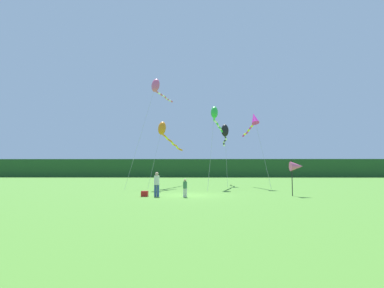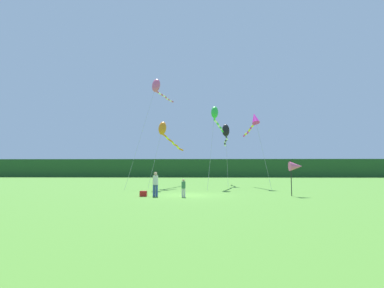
{
  "view_description": "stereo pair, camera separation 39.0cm",
  "coord_description": "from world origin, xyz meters",
  "px_view_note": "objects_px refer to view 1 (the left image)",
  "views": [
    {
      "loc": [
        0.4,
        -22.12,
        1.99
      ],
      "look_at": [
        0.0,
        6.0,
        4.33
      ],
      "focal_mm": 27.5,
      "sensor_mm": 36.0,
      "label": 1
    },
    {
      "loc": [
        0.79,
        -22.11,
        1.99
      ],
      "look_at": [
        0.0,
        6.0,
        4.33
      ],
      "focal_mm": 27.5,
      "sensor_mm": 36.0,
      "label": 2
    }
  ],
  "objects_px": {
    "person_adult": "(157,183)",
    "kite_rainbow": "(156,87)",
    "cooler_box": "(145,194)",
    "kite_black": "(225,132)",
    "banner_flag_pole": "(296,167)",
    "kite_magenta": "(253,120)",
    "person_child": "(185,187)",
    "kite_orange": "(164,131)",
    "kite_green": "(215,115)"
  },
  "relations": [
    {
      "from": "person_adult",
      "to": "kite_rainbow",
      "type": "height_order",
      "value": "kite_rainbow"
    },
    {
      "from": "cooler_box",
      "to": "kite_black",
      "type": "bearing_deg",
      "value": 63.13
    },
    {
      "from": "banner_flag_pole",
      "to": "kite_magenta",
      "type": "xyz_separation_m",
      "value": [
        -1.23,
        9.36,
        4.93
      ]
    },
    {
      "from": "person_child",
      "to": "kite_magenta",
      "type": "bearing_deg",
      "value": 56.56
    },
    {
      "from": "person_adult",
      "to": "person_child",
      "type": "bearing_deg",
      "value": -10.67
    },
    {
      "from": "person_child",
      "to": "kite_orange",
      "type": "distance_m",
      "value": 12.42
    },
    {
      "from": "cooler_box",
      "to": "kite_green",
      "type": "height_order",
      "value": "kite_green"
    },
    {
      "from": "person_child",
      "to": "kite_black",
      "type": "height_order",
      "value": "kite_black"
    },
    {
      "from": "kite_rainbow",
      "to": "kite_green",
      "type": "xyz_separation_m",
      "value": [
        6.32,
        -1.35,
        -3.38
      ]
    },
    {
      "from": "cooler_box",
      "to": "kite_orange",
      "type": "relative_size",
      "value": 0.06
    },
    {
      "from": "kite_orange",
      "to": "person_child",
      "type": "bearing_deg",
      "value": -76.13
    },
    {
      "from": "kite_rainbow",
      "to": "kite_orange",
      "type": "bearing_deg",
      "value": -6.1
    },
    {
      "from": "person_child",
      "to": "cooler_box",
      "type": "distance_m",
      "value": 2.97
    },
    {
      "from": "person_child",
      "to": "cooler_box",
      "type": "bearing_deg",
      "value": 170.57
    },
    {
      "from": "person_child",
      "to": "kite_rainbow",
      "type": "height_order",
      "value": "kite_rainbow"
    },
    {
      "from": "kite_magenta",
      "to": "kite_green",
      "type": "height_order",
      "value": "kite_green"
    },
    {
      "from": "banner_flag_pole",
      "to": "cooler_box",
      "type": "bearing_deg",
      "value": -177.16
    },
    {
      "from": "person_child",
      "to": "kite_black",
      "type": "relative_size",
      "value": 0.17
    },
    {
      "from": "kite_black",
      "to": "kite_green",
      "type": "bearing_deg",
      "value": -106.96
    },
    {
      "from": "person_adult",
      "to": "kite_orange",
      "type": "xyz_separation_m",
      "value": [
        -0.67,
        10.52,
        5.03
      ]
    },
    {
      "from": "cooler_box",
      "to": "kite_black",
      "type": "xyz_separation_m",
      "value": [
        7.12,
        14.06,
        6.11
      ]
    },
    {
      "from": "person_adult",
      "to": "person_child",
      "type": "relative_size",
      "value": 1.37
    },
    {
      "from": "kite_orange",
      "to": "kite_green",
      "type": "bearing_deg",
      "value": -13.05
    },
    {
      "from": "person_adult",
      "to": "cooler_box",
      "type": "xyz_separation_m",
      "value": [
        -0.87,
        0.1,
        -0.77
      ]
    },
    {
      "from": "kite_magenta",
      "to": "kite_black",
      "type": "xyz_separation_m",
      "value": [
        -2.62,
        4.15,
        -0.75
      ]
    },
    {
      "from": "cooler_box",
      "to": "banner_flag_pole",
      "type": "bearing_deg",
      "value": 2.84
    },
    {
      "from": "kite_magenta",
      "to": "cooler_box",
      "type": "bearing_deg",
      "value": -134.52
    },
    {
      "from": "person_child",
      "to": "kite_green",
      "type": "xyz_separation_m",
      "value": [
        2.74,
        9.64,
        6.85
      ]
    },
    {
      "from": "kite_black",
      "to": "kite_orange",
      "type": "relative_size",
      "value": 0.97
    },
    {
      "from": "kite_magenta",
      "to": "kite_black",
      "type": "bearing_deg",
      "value": 122.28
    },
    {
      "from": "person_child",
      "to": "kite_green",
      "type": "relative_size",
      "value": 0.15
    },
    {
      "from": "kite_magenta",
      "to": "person_adult",
      "type": "bearing_deg",
      "value": -131.58
    },
    {
      "from": "cooler_box",
      "to": "person_child",
      "type": "bearing_deg",
      "value": -9.43
    },
    {
      "from": "kite_rainbow",
      "to": "kite_green",
      "type": "relative_size",
      "value": 1.4
    },
    {
      "from": "person_child",
      "to": "kite_orange",
      "type": "bearing_deg",
      "value": 103.87
    },
    {
      "from": "cooler_box",
      "to": "kite_orange",
      "type": "bearing_deg",
      "value": 88.94
    },
    {
      "from": "kite_magenta",
      "to": "kite_black",
      "type": "distance_m",
      "value": 4.97
    },
    {
      "from": "kite_black",
      "to": "person_child",
      "type": "bearing_deg",
      "value": -106.25
    },
    {
      "from": "kite_black",
      "to": "kite_magenta",
      "type": "bearing_deg",
      "value": -57.72
    },
    {
      "from": "person_adult",
      "to": "cooler_box",
      "type": "height_order",
      "value": "person_adult"
    },
    {
      "from": "banner_flag_pole",
      "to": "kite_black",
      "type": "relative_size",
      "value": 0.36
    },
    {
      "from": "banner_flag_pole",
      "to": "kite_orange",
      "type": "relative_size",
      "value": 0.35
    },
    {
      "from": "cooler_box",
      "to": "kite_magenta",
      "type": "height_order",
      "value": "kite_magenta"
    },
    {
      "from": "person_adult",
      "to": "banner_flag_pole",
      "type": "bearing_deg",
      "value": 3.64
    },
    {
      "from": "kite_rainbow",
      "to": "kite_orange",
      "type": "relative_size",
      "value": 1.58
    },
    {
      "from": "banner_flag_pole",
      "to": "kite_black",
      "type": "xyz_separation_m",
      "value": [
        -3.85,
        13.52,
        4.18
      ]
    },
    {
      "from": "person_child",
      "to": "cooler_box",
      "type": "relative_size",
      "value": 2.65
    },
    {
      "from": "banner_flag_pole",
      "to": "kite_magenta",
      "type": "bearing_deg",
      "value": 97.48
    },
    {
      "from": "banner_flag_pole",
      "to": "kite_magenta",
      "type": "distance_m",
      "value": 10.66
    },
    {
      "from": "banner_flag_pole",
      "to": "kite_black",
      "type": "distance_m",
      "value": 14.66
    }
  ]
}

